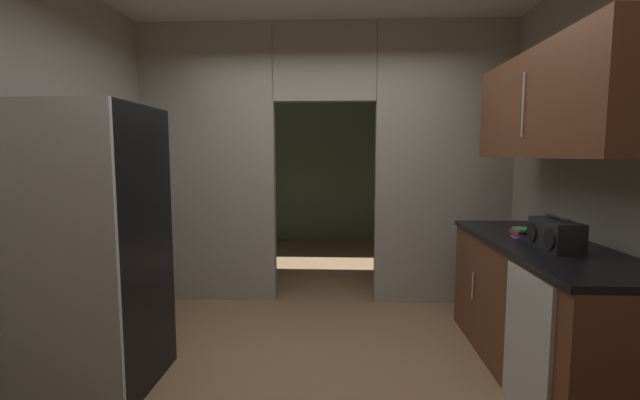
{
  "coord_description": "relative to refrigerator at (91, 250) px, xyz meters",
  "views": [
    {
      "loc": [
        0.16,
        -2.76,
        1.5
      ],
      "look_at": [
        0.0,
        0.6,
        1.15
      ],
      "focal_mm": 24.22,
      "sensor_mm": 36.0,
      "label": 1
    }
  ],
  "objects": [
    {
      "name": "boombox",
      "position": [
        2.91,
        0.08,
        0.11
      ],
      "size": [
        0.19,
        0.39,
        0.21
      ],
      "color": "black",
      "rests_on": "lower_cabinet_run"
    },
    {
      "name": "dishwasher",
      "position": [
        2.62,
        -0.27,
        -0.47
      ],
      "size": [
        0.02,
        0.56,
        0.86
      ],
      "color": "#B7BABC",
      "rests_on": "ground"
    },
    {
      "name": "refrigerator",
      "position": [
        0.0,
        0.0,
        0.0
      ],
      "size": [
        0.74,
        0.8,
        1.81
      ],
      "color": "black",
      "rests_on": "ground"
    },
    {
      "name": "adjoining_room_shell",
      "position": [
        1.42,
        3.94,
        0.5
      ],
      "size": [
        3.71,
        3.25,
        2.8
      ],
      "color": "slate",
      "rests_on": "ground"
    },
    {
      "name": "book_stack",
      "position": [
        2.86,
        0.44,
        0.05
      ],
      "size": [
        0.14,
        0.16,
        0.07
      ],
      "color": "#8C3893",
      "rests_on": "lower_cabinet_run"
    },
    {
      "name": "kitchen_partition",
      "position": [
        1.42,
        1.75,
        0.59
      ],
      "size": [
        3.71,
        0.12,
        2.8
      ],
      "color": "#9E998C",
      "rests_on": "ground"
    },
    {
      "name": "upper_cabinet_counterside",
      "position": [
        2.94,
        0.28,
        0.92
      ],
      "size": [
        0.36,
        1.75,
        0.69
      ],
      "color": "brown"
    },
    {
      "name": "ground",
      "position": [
        1.42,
        0.15,
        -0.9
      ],
      "size": [
        20.0,
        20.0,
        0.0
      ],
      "primitive_type": "plane",
      "color": "#93704C"
    },
    {
      "name": "lower_cabinet_run",
      "position": [
        2.94,
        0.28,
        -0.44
      ],
      "size": [
        0.67,
        1.95,
        0.92
      ],
      "color": "brown",
      "rests_on": "ground"
    }
  ]
}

